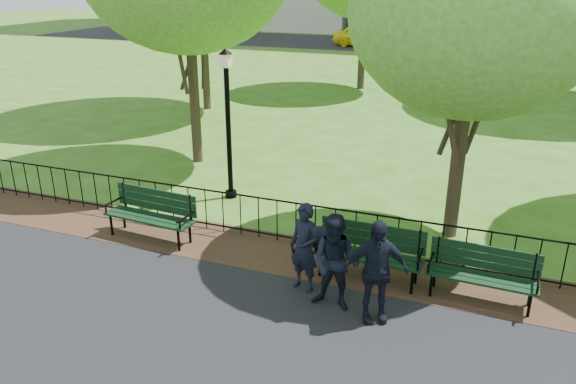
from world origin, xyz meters
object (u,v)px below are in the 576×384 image
at_px(park_bench_right_a, 483,268).
at_px(person_mid, 336,263).
at_px(taxi, 365,36).
at_px(sedan_silver, 461,39).
at_px(tree_near_e, 475,12).
at_px(person_right, 375,271).
at_px(park_bench_left_a, 152,209).
at_px(park_bench_main, 349,243).
at_px(person_left, 304,247).
at_px(lamppost, 228,120).

height_order(park_bench_right_a, person_mid, person_mid).
bearing_deg(taxi, sedan_silver, -78.01).
xyz_separation_m(tree_near_e, person_mid, (-1.45, -3.44, -3.58)).
distance_m(park_bench_right_a, person_right, 1.97).
relative_size(park_bench_left_a, tree_near_e, 0.31).
height_order(park_bench_main, person_right, person_right).
bearing_deg(person_left, park_bench_left_a, -174.86).
bearing_deg(sedan_silver, park_bench_left_a, 171.46).
xyz_separation_m(person_right, sedan_silver, (-1.54, 32.81, -0.01)).
height_order(park_bench_main, lamppost, lamppost).
xyz_separation_m(person_mid, sedan_silver, (-0.89, 32.71, 0.03)).
relative_size(park_bench_main, tree_near_e, 0.32).
relative_size(person_mid, person_right, 0.95).
xyz_separation_m(taxi, sedan_silver, (6.61, -0.07, 0.07)).
distance_m(park_bench_left_a, sedan_silver, 31.72).
distance_m(park_bench_main, park_bench_left_a, 4.11).
bearing_deg(lamppost, person_mid, -45.09).
bearing_deg(park_bench_main, park_bench_left_a, 179.79).
height_order(park_bench_left_a, person_right, person_right).
relative_size(lamppost, tree_near_e, 0.55).
bearing_deg(person_right, sedan_silver, 69.88).
relative_size(tree_near_e, taxi, 1.41).
xyz_separation_m(park_bench_right_a, sedan_silver, (-3.06, 31.60, 0.28)).
distance_m(taxi, sedan_silver, 6.61).
height_order(lamppost, taxi, lamppost).
height_order(person_left, sedan_silver, sedan_silver).
distance_m(person_right, taxi, 33.87).
height_order(tree_near_e, sedan_silver, tree_near_e).
bearing_deg(sedan_silver, person_right, -179.92).
height_order(lamppost, person_right, lamppost).
bearing_deg(person_left, taxi, 119.70).
distance_m(person_left, taxi, 33.12).
height_order(tree_near_e, person_mid, tree_near_e).
bearing_deg(lamppost, park_bench_left_a, -100.84).
bearing_deg(park_bench_left_a, person_mid, -11.44).
relative_size(park_bench_left_a, person_left, 1.26).
relative_size(park_bench_main, person_mid, 1.26).
distance_m(park_bench_main, person_mid, 1.07).
distance_m(tree_near_e, person_mid, 5.17).
bearing_deg(sedan_silver, person_left, 177.81).
distance_m(park_bench_right_a, tree_near_e, 4.54).
relative_size(park_bench_main, park_bench_left_a, 1.04).
bearing_deg(lamppost, taxi, 97.49).
bearing_deg(taxi, tree_near_e, -150.46).
bearing_deg(park_bench_right_a, park_bench_left_a, -178.12).
relative_size(park_bench_main, sedan_silver, 0.40).
bearing_deg(person_right, lamppost, 115.99).
height_order(tree_near_e, taxi, tree_near_e).
xyz_separation_m(lamppost, tree_near_e, (5.13, -0.25, 2.49)).
relative_size(park_bench_main, person_right, 1.20).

